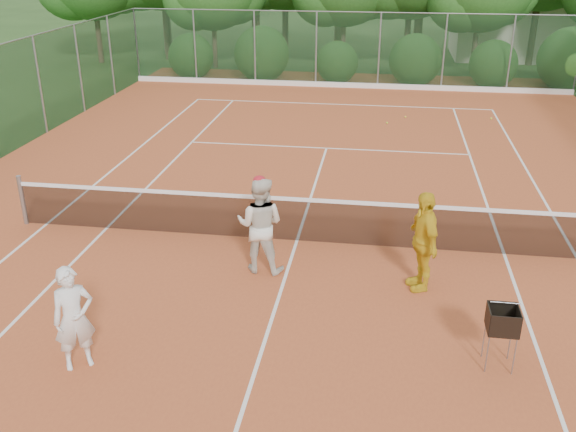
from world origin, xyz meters
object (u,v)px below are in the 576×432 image
object	(u,v)px
player_center_grp	(260,224)
player_yellow	(423,241)
player_white	(74,318)
ball_hopper	(503,321)

from	to	relation	value
player_center_grp	player_yellow	bearing A→B (deg)	-4.43
player_center_grp	player_white	bearing A→B (deg)	-121.97
player_white	ball_hopper	distance (m)	6.04
player_white	ball_hopper	world-z (taller)	player_white
player_yellow	ball_hopper	bearing A→B (deg)	7.89
player_yellow	player_white	bearing A→B (deg)	-76.02
player_center_grp	player_yellow	xyz separation A→B (m)	(2.90, -0.23, -0.01)
player_white	player_yellow	xyz separation A→B (m)	(4.95, 3.05, 0.11)
ball_hopper	player_white	bearing A→B (deg)	-148.84
player_white	player_yellow	bearing A→B (deg)	-4.69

